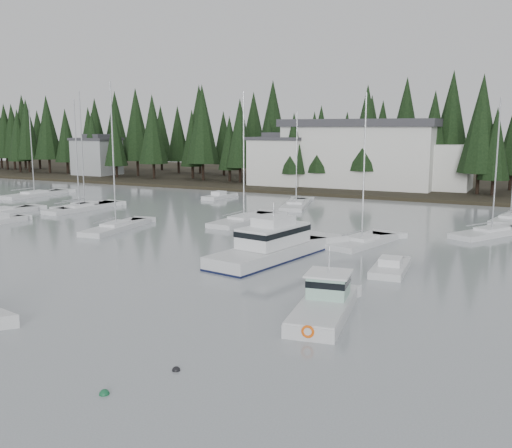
{
  "coord_description": "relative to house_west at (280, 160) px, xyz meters",
  "views": [
    {
      "loc": [
        22.03,
        -8.97,
        10.08
      ],
      "look_at": [
        1.86,
        30.91,
        2.5
      ],
      "focal_mm": 40.0,
      "sensor_mm": 36.0,
      "label": 1
    }
  ],
  "objects": [
    {
      "name": "mooring_buoy_dark",
      "position": [
        26.85,
        -69.34,
        -4.65
      ],
      "size": [
        0.36,
        0.36,
        0.36
      ],
      "primitive_type": "sphere",
      "color": "black",
      "rests_on": "ground"
    },
    {
      "name": "sailboat_12",
      "position": [
        -11.46,
        -34.1,
        -4.56
      ],
      "size": [
        4.19,
        8.65,
        14.96
      ],
      "rotation": [
        0.0,
        0.0,
        1.4
      ],
      "color": "silver",
      "rests_on": "ground"
    },
    {
      "name": "lobster_boat_teal",
      "position": [
        29.94,
        -59.8,
        -4.16
      ],
      "size": [
        3.7,
        7.71,
        4.12
      ],
      "rotation": [
        0.0,
        0.0,
        1.73
      ],
      "color": "silver",
      "rests_on": "ground"
    },
    {
      "name": "runabout_1",
      "position": [
        30.82,
        -48.65,
        -4.52
      ],
      "size": [
        2.66,
        5.64,
        1.42
      ],
      "rotation": [
        0.0,
        0.0,
        1.66
      ],
      "color": "silver",
      "rests_on": "ground"
    },
    {
      "name": "runabout_3",
      "position": [
        -1.56,
        -17.61,
        -4.52
      ],
      "size": [
        2.46,
        6.01,
        1.42
      ],
      "rotation": [
        0.0,
        0.0,
        1.53
      ],
      "color": "silver",
      "rests_on": "ground"
    },
    {
      "name": "sailboat_11",
      "position": [
        26.27,
        -40.28,
        -4.58
      ],
      "size": [
        4.76,
        8.61,
        13.53
      ],
      "rotation": [
        0.0,
        0.0,
        1.33
      ],
      "color": "silver",
      "rests_on": "ground"
    },
    {
      "name": "sailboat_5",
      "position": [
        2.26,
        -44.28,
        -4.56
      ],
      "size": [
        3.73,
        9.63,
        14.97
      ],
      "rotation": [
        0.0,
        0.0,
        1.71
      ],
      "color": "silver",
      "rests_on": "ground"
    },
    {
      "name": "sailboat_10",
      "position": [
        11.73,
        -20.52,
        -4.6
      ],
      "size": [
        5.46,
        10.98,
        12.67
      ],
      "rotation": [
        0.0,
        0.0,
        1.84
      ],
      "color": "silver",
      "rests_on": "ground"
    },
    {
      "name": "house_west",
      "position": [
        0.0,
        0.0,
        0.0
      ],
      "size": [
        9.54,
        7.42,
        8.75
      ],
      "color": "silver",
      "rests_on": "ground"
    },
    {
      "name": "sailboat_8",
      "position": [
        -27.42,
        -27.66,
        -4.59
      ],
      "size": [
        3.03,
        10.35,
        13.98
      ],
      "rotation": [
        0.0,
        0.0,
        1.55
      ],
      "color": "silver",
      "rests_on": "ground"
    },
    {
      "name": "cabin_cruiser_center",
      "position": [
        21.53,
        -48.9,
        -3.9
      ],
      "size": [
        5.62,
        12.23,
        5.06
      ],
      "rotation": [
        0.0,
        0.0,
        1.4
      ],
      "color": "silver",
      "rests_on": "ground"
    },
    {
      "name": "harbor_inn",
      "position": [
        15.04,
        3.34,
        1.12
      ],
      "size": [
        29.5,
        11.5,
        10.9
      ],
      "color": "silver",
      "rests_on": "ground"
    },
    {
      "name": "far_shore_land",
      "position": [
        18.0,
        18.0,
        -4.65
      ],
      "size": [
        240.0,
        54.0,
        1.0
      ],
      "primitive_type": "cube",
      "color": "black",
      "rests_on": "ground"
    },
    {
      "name": "sailboat_9",
      "position": [
        37.15,
        -21.15,
        -4.59
      ],
      "size": [
        4.01,
        8.61,
        11.98
      ],
      "rotation": [
        0.0,
        0.0,
        1.4
      ],
      "color": "silver",
      "rests_on": "ground"
    },
    {
      "name": "sailboat_3",
      "position": [
        -10.8,
        -35.74,
        -4.58
      ],
      "size": [
        3.1,
        9.65,
        13.92
      ],
      "rotation": [
        0.0,
        0.0,
        1.52
      ],
      "color": "silver",
      "rests_on": "ground"
    },
    {
      "name": "mooring_buoy_green",
      "position": [
        25.63,
        -72.38,
        -4.65
      ],
      "size": [
        0.4,
        0.4,
        0.4
      ],
      "primitive_type": "sphere",
      "color": "#145933",
      "rests_on": "ground"
    },
    {
      "name": "house_far_west",
      "position": [
        -42.0,
        2.0,
        -0.25
      ],
      "size": [
        8.48,
        7.42,
        8.25
      ],
      "color": "#999EA0",
      "rests_on": "ground"
    },
    {
      "name": "sailboat_4",
      "position": [
        11.51,
        -34.46,
        -4.58
      ],
      "size": [
        3.53,
        10.49,
        14.33
      ],
      "rotation": [
        0.0,
        0.0,
        1.51
      ],
      "color": "silver",
      "rests_on": "ground"
    },
    {
      "name": "conifer_treeline",
      "position": [
        18.0,
        7.0,
        -4.65
      ],
      "size": [
        200.0,
        22.0,
        20.0
      ],
      "primitive_type": null,
      "color": "black",
      "rests_on": "ground"
    },
    {
      "name": "sailboat_2",
      "position": [
        36.02,
        -30.39,
        -4.58
      ],
      "size": [
        7.04,
        9.87,
        13.35
      ],
      "rotation": [
        0.0,
        0.0,
        1.06
      ],
      "color": "silver",
      "rests_on": "ground"
    }
  ]
}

